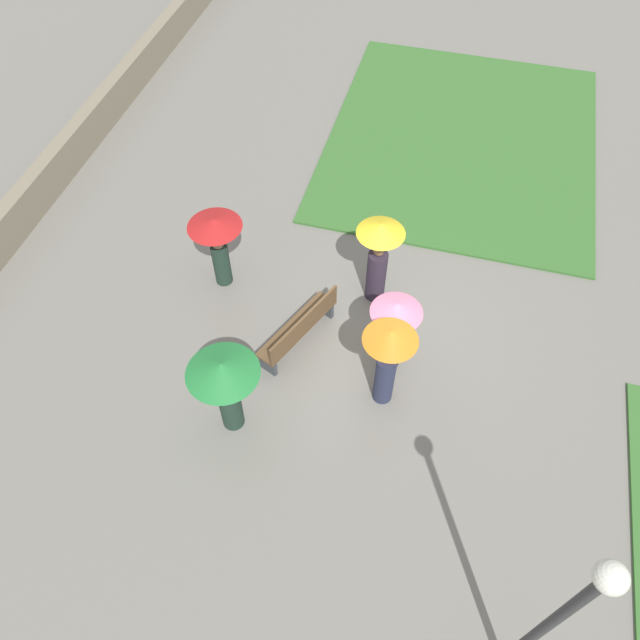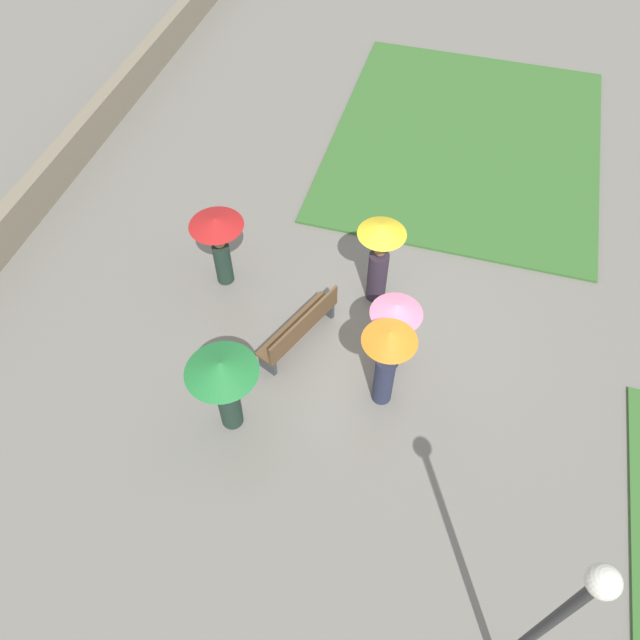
{
  "view_description": "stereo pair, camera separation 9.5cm",
  "coord_description": "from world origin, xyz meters",
  "px_view_note": "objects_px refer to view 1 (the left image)",
  "views": [
    {
      "loc": [
        7.07,
        0.84,
        9.84
      ],
      "look_at": [
        0.52,
        -0.92,
        1.0
      ],
      "focal_mm": 35.0,
      "sensor_mm": 36.0,
      "label": 1
    },
    {
      "loc": [
        7.04,
        0.94,
        9.84
      ],
      "look_at": [
        0.52,
        -0.92,
        1.0
      ],
      "focal_mm": 35.0,
      "sensor_mm": 36.0,
      "label": 2
    }
  ],
  "objects_px": {
    "crowd_person_yellow": "(379,253)",
    "crowd_person_red": "(217,239)",
    "park_bench": "(300,328)",
    "crowd_person_pink": "(394,325)",
    "lamp_post": "(562,614)",
    "crowd_person_green": "(225,381)",
    "crowd_person_orange": "(388,355)"
  },
  "relations": [
    {
      "from": "crowd_person_yellow",
      "to": "crowd_person_red",
      "type": "bearing_deg",
      "value": 169.97
    },
    {
      "from": "crowd_person_pink",
      "to": "crowd_person_red",
      "type": "bearing_deg",
      "value": 41.48
    },
    {
      "from": "park_bench",
      "to": "crowd_person_yellow",
      "type": "xyz_separation_m",
      "value": [
        -1.55,
        1.12,
        0.76
      ]
    },
    {
      "from": "park_bench",
      "to": "crowd_person_red",
      "type": "relative_size",
      "value": 1.12
    },
    {
      "from": "crowd_person_yellow",
      "to": "crowd_person_green",
      "type": "xyz_separation_m",
      "value": [
        3.5,
        -1.78,
        0.12
      ]
    },
    {
      "from": "crowd_person_yellow",
      "to": "crowd_person_red",
      "type": "relative_size",
      "value": 1.15
    },
    {
      "from": "crowd_person_pink",
      "to": "crowd_person_yellow",
      "type": "height_order",
      "value": "crowd_person_yellow"
    },
    {
      "from": "park_bench",
      "to": "lamp_post",
      "type": "bearing_deg",
      "value": 66.01
    },
    {
      "from": "park_bench",
      "to": "crowd_person_red",
      "type": "bearing_deg",
      "value": -96.63
    },
    {
      "from": "crowd_person_green",
      "to": "crowd_person_red",
      "type": "height_order",
      "value": "crowd_person_green"
    },
    {
      "from": "lamp_post",
      "to": "crowd_person_pink",
      "type": "height_order",
      "value": "lamp_post"
    },
    {
      "from": "crowd_person_yellow",
      "to": "crowd_person_pink",
      "type": "bearing_deg",
      "value": -86.18
    },
    {
      "from": "lamp_post",
      "to": "crowd_person_orange",
      "type": "xyz_separation_m",
      "value": [
        -3.77,
        -2.47,
        -1.48
      ]
    },
    {
      "from": "park_bench",
      "to": "lamp_post",
      "type": "distance_m",
      "value": 6.62
    },
    {
      "from": "crowd_person_red",
      "to": "crowd_person_green",
      "type": "bearing_deg",
      "value": 22.54
    },
    {
      "from": "crowd_person_yellow",
      "to": "crowd_person_orange",
      "type": "height_order",
      "value": "crowd_person_yellow"
    },
    {
      "from": "crowd_person_yellow",
      "to": "crowd_person_red",
      "type": "distance_m",
      "value": 3.13
    },
    {
      "from": "crowd_person_yellow",
      "to": "crowd_person_red",
      "type": "xyz_separation_m",
      "value": [
        0.42,
        -3.11,
        -0.02
      ]
    },
    {
      "from": "lamp_post",
      "to": "crowd_person_green",
      "type": "distance_m",
      "value": 5.72
    },
    {
      "from": "park_bench",
      "to": "lamp_post",
      "type": "relative_size",
      "value": 0.44
    },
    {
      "from": "crowd_person_yellow",
      "to": "park_bench",
      "type": "bearing_deg",
      "value": -143.7
    },
    {
      "from": "crowd_person_pink",
      "to": "crowd_person_green",
      "type": "xyz_separation_m",
      "value": [
        1.95,
        -2.4,
        0.2
      ]
    },
    {
      "from": "crowd_person_orange",
      "to": "crowd_person_green",
      "type": "relative_size",
      "value": 1.08
    },
    {
      "from": "crowd_person_pink",
      "to": "crowd_person_orange",
      "type": "xyz_separation_m",
      "value": [
        0.76,
        0.02,
        0.17
      ]
    },
    {
      "from": "crowd_person_pink",
      "to": "crowd_person_green",
      "type": "distance_m",
      "value": 3.1
    },
    {
      "from": "crowd_person_red",
      "to": "lamp_post",
      "type": "bearing_deg",
      "value": 46.99
    },
    {
      "from": "lamp_post",
      "to": "park_bench",
      "type": "bearing_deg",
      "value": -136.94
    },
    {
      "from": "park_bench",
      "to": "lamp_post",
      "type": "xyz_separation_m",
      "value": [
        4.53,
        4.23,
        2.32
      ]
    },
    {
      "from": "crowd_person_red",
      "to": "crowd_person_yellow",
      "type": "bearing_deg",
      "value": 97.05
    },
    {
      "from": "crowd_person_pink",
      "to": "crowd_person_red",
      "type": "relative_size",
      "value": 1.0
    },
    {
      "from": "crowd_person_pink",
      "to": "crowd_person_yellow",
      "type": "distance_m",
      "value": 1.66
    },
    {
      "from": "crowd_person_green",
      "to": "crowd_person_orange",
      "type": "bearing_deg",
      "value": 105.65
    }
  ]
}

